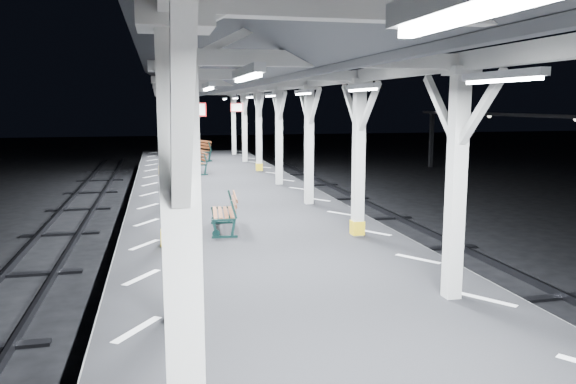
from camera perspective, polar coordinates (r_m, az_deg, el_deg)
name	(u,v)px	position (r m, az deg, el deg)	size (l,w,h in m)	color
ground	(288,323)	(10.13, -0.04, -13.13)	(120.00, 120.00, 0.00)	black
platform	(288,295)	(9.96, -0.04, -10.47)	(6.00, 50.00, 1.00)	black
hazard_stripes_left	(142,277)	(9.58, -14.64, -8.39)	(1.00, 48.00, 0.01)	silver
hazard_stripes_right	(418,259)	(10.60, 13.06, -6.64)	(1.00, 48.00, 0.01)	silver
track_right	(536,297)	(12.17, 23.92, -9.69)	(2.20, 60.00, 0.16)	#2D2D33
canopy	(288,57)	(9.40, -0.02, 13.56)	(5.40, 49.00, 4.65)	silver
bench_mid	(227,211)	(12.60, -6.20, -1.96)	(0.68, 1.55, 0.82)	#102C29
bench_far	(198,162)	(23.23, -9.13, 3.03)	(0.86, 1.67, 0.86)	#102C29
bench_extra	(200,150)	(28.56, -8.94, 4.27)	(1.25, 1.95, 0.99)	#102C29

